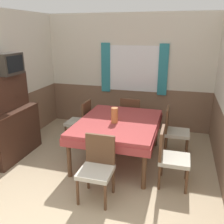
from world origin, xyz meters
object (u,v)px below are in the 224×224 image
dining_table (118,126)px  chair_left_far (81,120)px  sideboard (10,123)px  tv (8,64)px  chair_right_far (174,130)px  vase (115,115)px  chair_head_window (131,115)px  chair_head_near (97,166)px  chair_right_near (170,155)px

dining_table → chair_left_far: bearing=150.5°
sideboard → tv: 1.05m
chair_right_far → vase: 1.22m
chair_head_window → vase: size_ratio=3.37×
dining_table → chair_head_near: chair_head_near is taller
sideboard → dining_table: bearing=12.2°
chair_right_near → vase: size_ratio=3.37×
tv → chair_head_window: bearing=37.3°
dining_table → chair_left_far: 1.08m
chair_head_near → vase: 1.08m
dining_table → chair_head_window: chair_head_window is taller
chair_right_far → chair_right_near: same height
tv → vase: bearing=6.6°
chair_right_near → sideboard: sideboard is taller
chair_left_far → chair_right_near: size_ratio=1.00×
chair_head_window → chair_right_far: size_ratio=1.00×
chair_left_far → dining_table: bearing=-119.5°
chair_right_near → chair_head_window: bearing=-150.3°
chair_left_far → vase: 1.16m
chair_right_far → chair_left_far: bearing=-90.0°
dining_table → sideboard: 1.94m
chair_head_window → vase: 1.26m
dining_table → tv: tv is taller
sideboard → vase: size_ratio=5.78×
chair_right_near → sideboard: 2.83m
vase → chair_head_window: bearing=88.1°
chair_head_near → tv: tv is taller
dining_table → tv: 2.15m
chair_right_far → chair_left_far: same height
vase → tv: bearing=-173.4°
sideboard → chair_left_far: bearing=44.0°
chair_right_near → chair_head_near: size_ratio=1.00×
chair_right_far → chair_left_far: (-1.86, 0.00, 0.00)m
chair_head_window → chair_right_near: same height
chair_right_near → dining_table: bearing=-119.5°
sideboard → vase: bearing=9.5°
chair_right_far → vase: vase is taller
chair_head_window → tv: tv is taller
chair_left_far → chair_head_near: size_ratio=1.00×
chair_head_near → tv: (-1.85, 0.79, 1.21)m
sideboard → tv: (0.05, 0.10, 1.04)m
chair_head_window → tv: bearing=-142.7°
chair_right_far → vase: bearing=-57.2°
chair_head_near → tv: size_ratio=1.77×
dining_table → chair_right_near: 1.08m
sideboard → tv: tv is taller
chair_head_near → sideboard: 2.03m
chair_right_near → chair_head_near: same height
dining_table → vase: vase is taller
chair_right_far → tv: tv is taller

